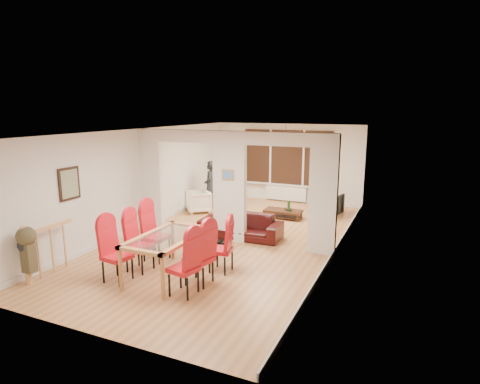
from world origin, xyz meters
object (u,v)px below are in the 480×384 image
Objects in this scene: dining_chair_la at (117,252)px; dining_chair_lb at (139,244)px; television at (334,206)px; dining_chair_lc at (156,234)px; bottle at (289,206)px; armchair at (199,202)px; person at (210,186)px; dining_chair_rc at (221,246)px; dining_chair_rb at (199,255)px; coffee_table at (283,214)px; bowl at (288,209)px; dining_chair_ra at (183,264)px; dining_table at (168,256)px; sofa at (240,226)px.

dining_chair_lb is at bearing 90.79° from dining_chair_la.
dining_chair_lb is 1.08× the size of television.
dining_chair_lc is 4.37m from bottle.
dining_chair_lb reaches higher than armchair.
armchair is 0.46× the size of person.
person is at bearing 109.52° from dining_chair_rc.
bottle is at bearing 145.22° from television.
dining_chair_rb is at bearing -6.52° from dining_chair_lb.
bowl reaches higher than coffee_table.
dining_chair_la is at bearing -101.63° from dining_chair_lb.
dining_chair_ra is 0.99× the size of dining_chair_rb.
bottle is at bearing 65.30° from person.
dining_chair_rc is 5.21m from television.
dining_table is 2.42× the size of armchair.
dining_chair_lb is at bearing -23.55° from armchair.
dining_chair_lb is 0.55× the size of sofa.
dining_chair_ra is 5.32m from bowl.
bottle reaches higher than bowl.
dining_chair_rb reaches higher than sofa.
dining_chair_la is 5.58m from bowl.
television is (3.62, 0.91, -0.47)m from person.
sofa is 9.46× the size of bowl.
dining_chair_lc is 4.28m from person.
armchair is 0.62m from person.
dining_chair_rc is at bearing 93.39° from dining_chair_rb.
coffee_table is at bearing 102.34° from dining_chair_rb.
television is 1.57m from coffee_table.
dining_chair_lc is 1.49m from dining_chair_rc.
dining_chair_lb reaches higher than television.
dining_chair_lb reaches higher than coffee_table.
person is 2.58m from bottle.
dining_chair_la is 1.04× the size of coffee_table.
dining_chair_lc reaches higher than dining_chair_rc.
bowl is at bearing 68.02° from person.
coffee_table is at bearing 154.86° from bottle.
dining_chair_ra is 5.29m from coffee_table.
television is (1.18, 5.07, -0.22)m from dining_chair_rc.
dining_chair_ra is 0.54× the size of sofa.
dining_chair_lb is at bearing -107.48° from bowl.
dining_chair_rb reaches higher than dining_table.
dining_chair_la is 1.50m from dining_chair_rb.
dining_table is 1.12× the size of person.
bowl is (0.84, 4.81, -0.13)m from dining_table.
person is at bearing 97.50° from dining_chair_lb.
dining_chair_lb is 1.42m from dining_chair_ra.
dining_chair_rc is 4.62m from armchair.
dining_chair_la reaches higher than dining_chair_ra.
sofa is (0.28, 2.70, -0.11)m from dining_table.
coffee_table is at bearing 138.01° from television.
bowl is at bearing 78.27° from dining_chair_rc.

